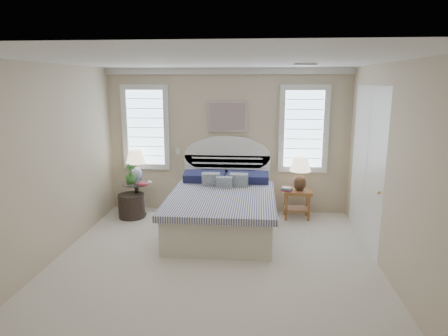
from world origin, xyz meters
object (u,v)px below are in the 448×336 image
at_px(side_table_left, 137,195).
at_px(lamp_left, 136,162).
at_px(bed, 222,208).
at_px(lamp_right, 300,170).
at_px(nightstand_right, 297,198).
at_px(floor_pot, 132,206).

distance_m(side_table_left, lamp_left, 0.62).
xyz_separation_m(bed, lamp_right, (1.34, 0.69, 0.52)).
distance_m(side_table_left, lamp_right, 3.03).
height_order(side_table_left, nightstand_right, side_table_left).
relative_size(side_table_left, lamp_right, 1.02).
relative_size(floor_pot, lamp_right, 0.78).
bearing_deg(side_table_left, lamp_left, 104.69).
bearing_deg(bed, lamp_right, 27.41).
height_order(bed, lamp_right, bed).
height_order(bed, lamp_left, bed).
height_order(side_table_left, lamp_left, lamp_left).
bearing_deg(side_table_left, floor_pot, -120.08).
relative_size(bed, lamp_right, 3.70).
relative_size(nightstand_right, floor_pot, 1.10).
xyz_separation_m(nightstand_right, lamp_left, (-2.98, 0.03, 0.60)).
bearing_deg(floor_pot, side_table_left, 59.92).
xyz_separation_m(bed, side_table_left, (-1.65, 0.59, 0.00)).
relative_size(side_table_left, floor_pot, 1.31).
xyz_separation_m(nightstand_right, lamp_right, (0.04, 0.00, 0.52)).
relative_size(side_table_left, nightstand_right, 1.19).
bearing_deg(nightstand_right, floor_pot, -175.80).
bearing_deg(nightstand_right, side_table_left, -178.06).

